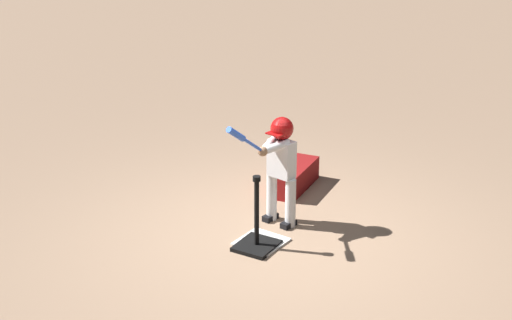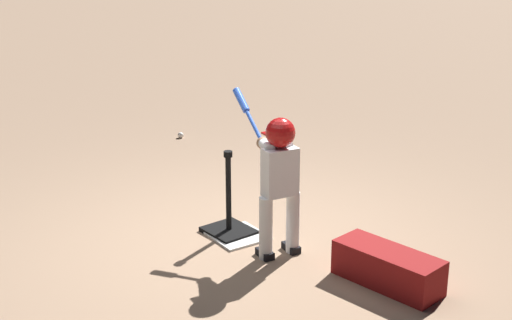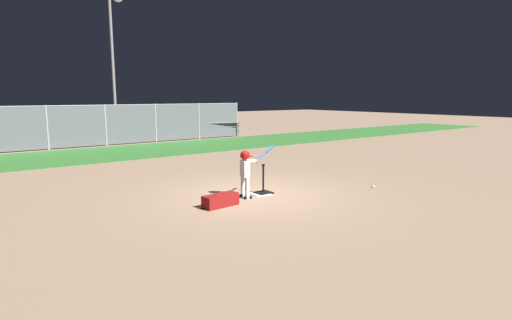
% 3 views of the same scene
% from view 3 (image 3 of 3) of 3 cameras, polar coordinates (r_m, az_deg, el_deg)
% --- Properties ---
extents(ground_plane, '(90.00, 90.00, 0.00)m').
position_cam_3_polar(ground_plane, '(10.14, -0.28, -4.96)').
color(ground_plane, '#93755B').
extents(grass_outfield_strip, '(56.00, 4.87, 0.02)m').
position_cam_3_polar(grass_outfield_strip, '(18.66, -18.06, 1.12)').
color(grass_outfield_strip, '#33702D').
rests_on(grass_outfield_strip, ground_plane).
extents(backstop_fence, '(15.81, 0.08, 2.06)m').
position_cam_3_polar(backstop_fence, '(21.30, -20.70, 4.81)').
color(backstop_fence, '#9E9EA3').
rests_on(backstop_fence, ground_plane).
extents(home_plate, '(0.47, 0.47, 0.02)m').
position_cam_3_polar(home_plate, '(10.17, 0.58, -4.87)').
color(home_plate, white).
rests_on(home_plate, ground_plane).
extents(batting_tee, '(0.41, 0.37, 0.76)m').
position_cam_3_polar(batting_tee, '(10.22, 1.04, -4.18)').
color(batting_tee, black).
rests_on(batting_tee, ground_plane).
extents(batter_child, '(0.91, 0.38, 1.27)m').
position_cam_3_polar(batter_child, '(9.70, -1.41, -1.11)').
color(batter_child, silver).
rests_on(batter_child, ground_plane).
extents(baseball, '(0.07, 0.07, 0.07)m').
position_cam_3_polar(baseball, '(11.30, 16.45, -3.68)').
color(baseball, white).
rests_on(baseball, ground_plane).
extents(bleachers_left_center, '(3.71, 2.40, 1.17)m').
position_cam_3_polar(bleachers_left_center, '(22.75, -20.62, 3.78)').
color(bleachers_left_center, gray).
rests_on(bleachers_left_center, ground_plane).
extents(bleachers_center, '(3.85, 2.08, 0.92)m').
position_cam_3_polar(bleachers_center, '(24.47, -6.73, 4.35)').
color(bleachers_center, gray).
rests_on(bleachers_center, ground_plane).
extents(equipment_bag, '(0.87, 0.40, 0.28)m').
position_cam_3_polar(equipment_bag, '(9.09, -5.09, -5.76)').
color(equipment_bag, maroon).
rests_on(equipment_bag, ground_plane).
extents(field_light_pole, '(1.76, 0.44, 9.54)m').
position_cam_3_polar(field_light_pole, '(31.24, -19.91, 15.38)').
color(field_light_pole, slate).
rests_on(field_light_pole, ground_plane).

